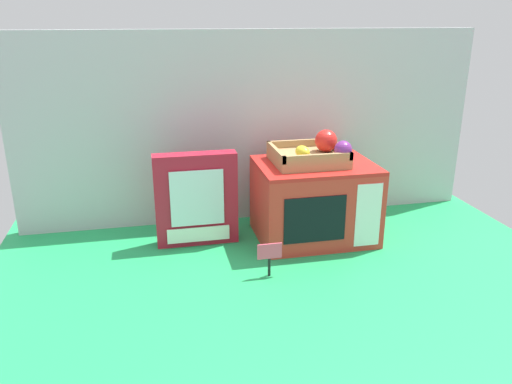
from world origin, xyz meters
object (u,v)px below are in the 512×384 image
at_px(price_sign, 269,255).
at_px(cookie_set_box, 196,199).
at_px(food_groups_crate, 313,154).
at_px(toy_microwave, 314,200).

bearing_deg(price_sign, cookie_set_box, 122.99).
xyz_separation_m(food_groups_crate, cookie_set_box, (-0.37, 0.03, -0.14)).
bearing_deg(food_groups_crate, price_sign, -129.60).
height_order(toy_microwave, price_sign, toy_microwave).
relative_size(toy_microwave, cookie_set_box, 1.25).
bearing_deg(cookie_set_box, toy_microwave, -4.58).
distance_m(toy_microwave, price_sign, 0.32).
bearing_deg(price_sign, toy_microwave, 48.94).
height_order(toy_microwave, cookie_set_box, cookie_set_box).
relative_size(food_groups_crate, cookie_set_box, 0.76).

